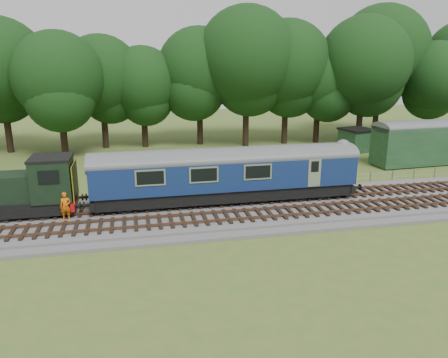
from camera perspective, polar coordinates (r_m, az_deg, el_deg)
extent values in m
plane|color=#446625|center=(29.35, 2.44, -4.38)|extent=(120.00, 120.00, 0.00)
cube|color=#4C4C4F|center=(29.29, 2.44, -4.05)|extent=(70.00, 7.00, 0.35)
cube|color=brown|center=(29.81, 2.12, -3.05)|extent=(66.50, 0.07, 0.14)
cube|color=brown|center=(31.14, 1.47, -2.23)|extent=(66.50, 0.07, 0.14)
cube|color=brown|center=(27.09, 3.68, -5.03)|extent=(66.50, 0.07, 0.14)
cube|color=brown|center=(28.38, 2.89, -4.04)|extent=(66.50, 0.07, 0.14)
cube|color=black|center=(30.13, 0.33, -1.70)|extent=(17.46, 2.52, 0.85)
cube|color=navy|center=(29.73, 0.33, 0.92)|extent=(18.00, 2.80, 2.05)
cube|color=yellow|center=(32.91, 15.86, 1.09)|extent=(0.06, 2.74, 1.30)
cube|color=black|center=(31.96, 10.89, -1.34)|extent=(2.60, 2.00, 0.55)
cube|color=black|center=(29.54, -11.13, -2.77)|extent=(2.60, 2.00, 0.55)
cube|color=black|center=(30.61, -27.07, -3.29)|extent=(8.73, 2.39, 0.85)
cube|color=black|center=(29.46, -21.46, 0.03)|extent=(2.40, 2.55, 2.60)
cube|color=#AF0D11|center=(29.72, -18.92, -2.82)|extent=(0.25, 2.60, 0.55)
cube|color=yellow|center=(29.31, -18.88, -0.21)|extent=(0.06, 2.55, 2.30)
imported|color=#DA5F0B|center=(28.43, -19.99, -3.37)|extent=(0.69, 0.50, 1.77)
cube|color=#19381D|center=(50.35, 16.86, 4.81)|extent=(3.42, 3.42, 2.35)
cube|color=black|center=(50.14, 16.98, 6.24)|extent=(3.76, 3.76, 0.19)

